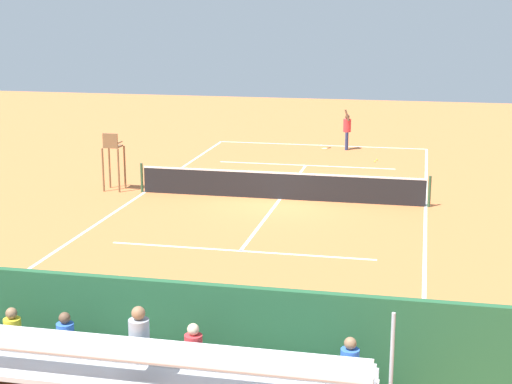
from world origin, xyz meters
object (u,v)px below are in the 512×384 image
Objects in this scene: tennis_ball_far at (375,161)px; tennis_ball_near at (377,160)px; tennis_racket at (325,148)px; tennis_net at (280,185)px; bleacher_stand at (98,367)px; umpire_chair at (113,155)px; tennis_player at (347,128)px; courtside_bench at (274,349)px; equipment_bag at (188,363)px.

tennis_ball_near is at bearing -97.31° from tennis_ball_far.
tennis_ball_near is (-2.58, 2.33, 0.02)m from tennis_racket.
tennis_ball_near is 0.43m from tennis_ball_far.
tennis_ball_far is (-2.52, 2.76, 0.02)m from tennis_racket.
bleacher_stand reaches higher than tennis_net.
bleacher_stand is at bearing 82.46° from tennis_ball_far.
tennis_net is 10.12m from tennis_racket.
umpire_chair is 1.11× the size of tennis_player.
tennis_net reaches higher than tennis_ball_near.
tennis_ball_far is at bearing -97.54° from bleacher_stand.
tennis_player is at bearing -87.51° from courtside_bench.
bleacher_stand reaches higher than equipment_bag.
bleacher_stand is at bearing 89.32° from tennis_net.
tennis_ball_near is (-9.08, -7.73, -1.28)m from umpire_chair.
tennis_ball_near is 1.00× the size of tennis_ball_far.
courtside_bench reaches higher than tennis_ball_near.
tennis_racket is at bearing -88.94° from equipment_bag.
tennis_ball_near and tennis_ball_far have the same top height.
tennis_player is 29.18× the size of tennis_ball_near.
umpire_chair is 12.56m from tennis_player.
bleacher_stand is 4.70× the size of tennis_player.
courtside_bench is at bearing 122.64° from umpire_chair.
tennis_net is at bearing 82.58° from tennis_player.
tennis_racket is (-6.50, -10.06, -1.30)m from umpire_chair.
tennis_racket is (2.03, -23.38, -0.54)m from courtside_bench.
bleacher_stand is at bearing 39.45° from courtside_bench.
tennis_ball_far is (-1.51, 2.75, -0.98)m from tennis_player.
umpire_chair is at bearing 38.99° from tennis_ball_far.
tennis_racket is at bearing -91.69° from tennis_net.
equipment_bag is at bearing 117.27° from umpire_chair.
courtside_bench is (-2.51, -2.07, -0.39)m from bleacher_stand.
equipment_bag is 20.85m from tennis_ball_far.
courtside_bench is 1.65m from equipment_bag.
umpire_chair is 32.42× the size of tennis_ball_far.
bleacher_stand reaches higher than courtside_bench.
tennis_ball_far is at bearing -141.01° from umpire_chair.
bleacher_stand is at bearing 82.47° from tennis_ball_near.
umpire_chair reaches higher than courtside_bench.
equipment_bag is at bearing 4.59° from courtside_bench.
courtside_bench is at bearing -175.41° from equipment_bag.
tennis_player is 29.18× the size of tennis_ball_far.
tennis_ball_near is at bearing 123.90° from tennis_player.
courtside_bench is at bearing 88.51° from tennis_ball_near.
tennis_player is at bearing -61.33° from tennis_ball_far.
tennis_player reaches higher than tennis_racket.
tennis_net is 7.88m from tennis_ball_far.
tennis_net is 8.31m from tennis_ball_near.
bleacher_stand is at bearing 64.78° from equipment_bag.
equipment_bag is at bearing 84.22° from tennis_ball_near.
tennis_racket is 3.47m from tennis_ball_near.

